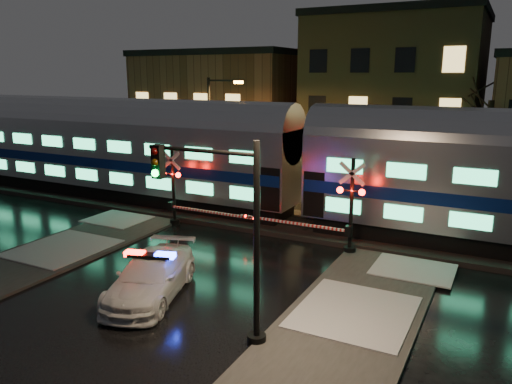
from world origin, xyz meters
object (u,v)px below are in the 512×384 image
crossing_signal_left (179,195)px  traffic_light (227,236)px  streetlight (213,128)px  crossing_signal_right (342,215)px  police_car (151,276)px

crossing_signal_left → traffic_light: 11.43m
streetlight → crossing_signal_right: bearing=-32.4°
crossing_signal_left → streetlight: bearing=107.6°
police_car → crossing_signal_left: crossing_signal_left is taller
crossing_signal_left → traffic_light: bearing=-47.1°
crossing_signal_left → traffic_light: (7.72, -8.30, 1.46)m
streetlight → traffic_light: bearing=-56.7°
police_car → streetlight: bearing=96.6°
police_car → streetlight: streetlight is taller
police_car → crossing_signal_left: (-3.98, 7.13, 0.90)m
traffic_light → crossing_signal_left: bearing=141.6°
police_car → crossing_signal_right: crossing_signal_right is taller
police_car → crossing_signal_right: (4.45, 7.14, 0.97)m
traffic_light → streetlight: streetlight is taller
crossing_signal_right → streetlight: size_ratio=0.80×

